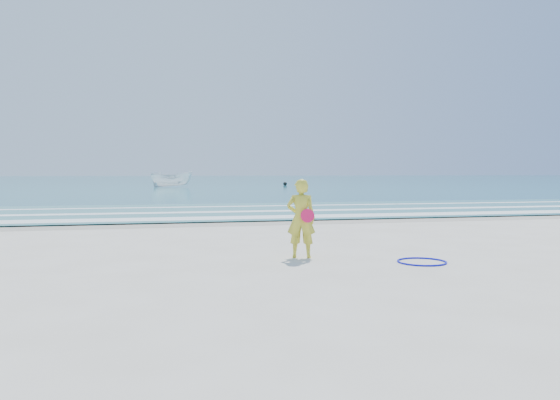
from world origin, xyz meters
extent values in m
plane|color=silver|center=(0.00, 0.00, 0.00)|extent=(400.00, 400.00, 0.00)
cube|color=#B2A893|center=(0.00, 9.00, 0.00)|extent=(400.00, 2.40, 0.00)
cube|color=#19727F|center=(0.00, 105.00, 0.02)|extent=(400.00, 190.00, 0.04)
cube|color=#59B7AD|center=(0.00, 14.00, 0.04)|extent=(400.00, 10.00, 0.01)
cube|color=white|center=(0.00, 10.30, 0.05)|extent=(400.00, 1.40, 0.01)
cube|color=white|center=(0.00, 13.20, 0.05)|extent=(400.00, 0.90, 0.01)
cube|color=white|center=(0.00, 16.50, 0.05)|extent=(400.00, 0.60, 0.01)
torus|color=#0B0ECA|center=(2.08, 0.35, 0.02)|extent=(1.16, 1.16, 0.03)
imported|color=white|center=(-0.99, 49.92, 0.88)|extent=(4.49, 2.02, 1.69)
sphere|color=black|center=(12.06, 52.92, 0.26)|extent=(0.44, 0.44, 0.44)
imported|color=gold|center=(0.05, 1.41, 0.77)|extent=(0.66, 0.54, 1.55)
cylinder|color=#FF1652|center=(0.13, 1.23, 0.84)|extent=(0.27, 0.08, 0.27)
camera|label=1|loc=(-2.74, -8.85, 1.69)|focal=35.00mm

